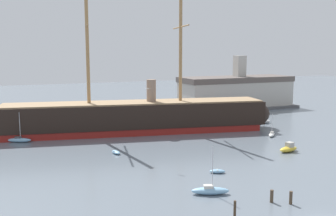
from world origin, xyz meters
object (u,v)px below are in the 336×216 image
Objects in this scene: mooring_piling_left_pair at (272,196)px; sailboat_far_left at (19,140)px; mooring_piling_nearest at (291,198)px; dockside_warehouse_right at (236,92)px; sailboat_alongside_stern at (272,134)px; dinghy_near_centre at (217,171)px; motorboat_mid_right at (289,148)px; tall_ship at (136,117)px; mooring_piling_right_pair at (235,210)px; motorboat_far_right at (264,121)px; dinghy_distant_centre at (150,124)px; dinghy_alongside_bow at (116,152)px; seagull_in_flight at (148,89)px; sailboat_foreground_left at (210,190)px.

sailboat_far_left is at bearing 120.09° from mooring_piling_left_pair.
dockside_warehouse_right is (39.32, 72.04, 4.46)m from mooring_piling_nearest.
sailboat_alongside_stern is at bearing 54.90° from mooring_piling_nearest.
dinghy_near_centre is 0.53× the size of sailboat_alongside_stern.
motorboat_mid_right is at bearing -113.24° from dockside_warehouse_right.
tall_ship reaches higher than mooring_piling_right_pair.
motorboat_far_right is 2.09× the size of dinghy_distant_centre.
dinghy_alongside_bow is 34.39m from mooring_piling_nearest.
tall_ship is 14.39× the size of sailboat_alongside_stern.
sailboat_far_left reaches higher than motorboat_far_right.
dinghy_alongside_bow is at bearing -120.08° from tall_ship.
sailboat_far_left is at bearing 148.36° from motorboat_mid_right.
seagull_in_flight reaches higher than mooring_piling_nearest.
sailboat_far_left is 32.68m from dinghy_distant_centre.
mooring_piling_nearest is (-22.76, -32.38, 0.41)m from sailboat_alongside_stern.
seagull_in_flight is (-40.08, -20.05, 11.88)m from motorboat_far_right.
dinghy_alongside_bow is at bearing 112.71° from mooring_piling_nearest.
seagull_in_flight is at bearing 94.35° from sailboat_foreground_left.
dinghy_alongside_bow is 66.45m from dockside_warehouse_right.
dinghy_alongside_bow is 1.66× the size of mooring_piling_left_pair.
seagull_in_flight reaches higher than mooring_piling_right_pair.
dinghy_distant_centre is (4.65, 41.54, -0.07)m from dinghy_near_centre.
mooring_piling_right_pair is at bearing -101.34° from dinghy_distant_centre.
tall_ship is 19.48m from dinghy_alongside_bow.
dinghy_near_centre is at bearing 53.34° from sailboat_foreground_left.
tall_ship reaches higher than motorboat_far_right.
sailboat_far_left is (-15.90, 16.99, 0.23)m from dinghy_alongside_bow.
sailboat_foreground_left is 7.75m from mooring_piling_right_pair.
motorboat_mid_right is 0.91× the size of sailboat_alongside_stern.
motorboat_far_right is at bearing 55.95° from mooring_piling_nearest.
sailboat_foreground_left reaches higher than mooring_piling_nearest.
sailboat_foreground_left is 4.05× the size of mooring_piling_left_pair.
dinghy_distant_centre is 40.34m from dockside_warehouse_right.
mooring_piling_left_pair is (-4.48, -54.46, 0.59)m from dinghy_distant_centre.
motorboat_mid_right reaches higher than mooring_piling_left_pair.
dockside_warehouse_right is at bearing 18.81° from sailboat_far_left.
dinghy_alongside_bow is 32.78m from mooring_piling_right_pair.
sailboat_foreground_left reaches higher than mooring_piling_left_pair.
tall_ship is 62.25× the size of seagull_in_flight.
mooring_piling_left_pair is 81.82m from dockside_warehouse_right.
motorboat_mid_right is at bearing 28.46° from sailboat_foreground_left.
mooring_piling_left_pair reaches higher than dinghy_alongside_bow.
tall_ship is at bearing 84.72° from sailboat_foreground_left.
dinghy_near_centre is 0.59× the size of motorboat_mid_right.
mooring_piling_right_pair is at bearing -133.50° from sailboat_alongside_stern.
sailboat_foreground_left reaches higher than sailboat_far_left.
sailboat_foreground_left reaches higher than dinghy_distant_centre.
sailboat_far_left is at bearing 162.54° from sailboat_alongside_stern.
mooring_piling_right_pair is (4.62, -32.45, 0.74)m from dinghy_alongside_bow.
mooring_piling_right_pair is (-8.65, -0.73, 0.21)m from mooring_piling_nearest.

